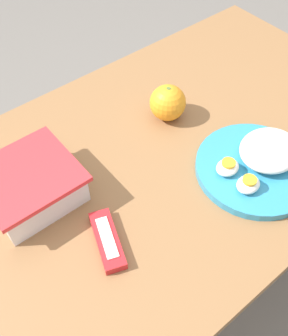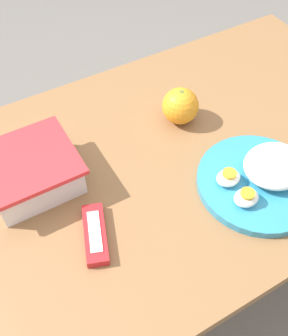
# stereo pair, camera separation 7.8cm
# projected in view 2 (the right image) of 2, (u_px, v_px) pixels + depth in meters

# --- Properties ---
(ground_plane) EXTENTS (10.00, 10.00, 0.00)m
(ground_plane) POSITION_uv_depth(u_px,v_px,m) (148.00, 292.00, 1.37)
(ground_plane) COLOR #66605B
(table) EXTENTS (1.26, 0.67, 0.70)m
(table) POSITION_uv_depth(u_px,v_px,m) (150.00, 196.00, 0.92)
(table) COLOR brown
(table) RESTS_ON ground_plane
(food_container) EXTENTS (0.18, 0.17, 0.07)m
(food_container) POSITION_uv_depth(u_px,v_px,m) (32.00, 172.00, 0.77)
(food_container) COLOR white
(food_container) RESTS_ON table
(orange_fruit) EXTENTS (0.08, 0.08, 0.08)m
(orange_fruit) POSITION_uv_depth(u_px,v_px,m) (180.00, 106.00, 0.88)
(orange_fruit) COLOR orange
(orange_fruit) RESTS_ON table
(rice_plate) EXTENTS (0.24, 0.24, 0.06)m
(rice_plate) POSITION_uv_depth(u_px,v_px,m) (263.00, 177.00, 0.78)
(rice_plate) COLOR teal
(rice_plate) RESTS_ON table
(candy_bar) EXTENTS (0.08, 0.13, 0.02)m
(candy_bar) POSITION_uv_depth(u_px,v_px,m) (95.00, 234.00, 0.71)
(candy_bar) COLOR red
(candy_bar) RESTS_ON table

